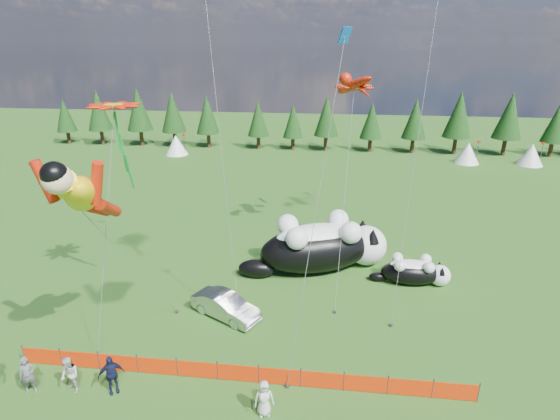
% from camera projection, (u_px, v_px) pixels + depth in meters
% --- Properties ---
extents(ground, '(160.00, 160.00, 0.00)m').
position_uv_depth(ground, '(250.00, 341.00, 23.75)').
color(ground, '#12380A').
rests_on(ground, ground).
extents(safety_fence, '(22.06, 0.06, 1.10)m').
position_uv_depth(safety_fence, '(238.00, 373.00, 20.79)').
color(safety_fence, '#262626').
rests_on(safety_fence, ground).
extents(tree_line, '(90.00, 4.00, 8.00)m').
position_uv_depth(tree_line, '(305.00, 123.00, 63.95)').
color(tree_line, black).
rests_on(tree_line, ground).
extents(festival_tents, '(50.00, 3.20, 2.80)m').
position_uv_depth(festival_tents, '(383.00, 151.00, 59.06)').
color(festival_tents, white).
rests_on(festival_tents, ground).
extents(cat_large, '(10.45, 6.45, 3.92)m').
position_uv_depth(cat_large, '(323.00, 245.00, 30.69)').
color(cat_large, black).
rests_on(cat_large, ground).
extents(cat_small, '(5.33, 1.91, 1.93)m').
position_uv_depth(cat_small, '(415.00, 271.00, 29.13)').
color(cat_small, black).
rests_on(cat_small, ground).
extents(car, '(4.53, 3.36, 1.43)m').
position_uv_depth(car, '(226.00, 306.00, 25.67)').
color(car, '#BAB9BF').
rests_on(car, ground).
extents(spectator_a, '(0.84, 0.74, 1.95)m').
position_uv_depth(spectator_a, '(28.00, 375.00, 19.99)').
color(spectator_a, '#58595D').
rests_on(spectator_a, ground).
extents(spectator_b, '(1.05, 0.92, 1.86)m').
position_uv_depth(spectator_b, '(70.00, 375.00, 20.03)').
color(spectator_b, beige).
rests_on(spectator_b, ground).
extents(spectator_c, '(1.30, 1.12, 1.98)m').
position_uv_depth(spectator_c, '(111.00, 375.00, 20.00)').
color(spectator_c, '#131734').
rests_on(spectator_c, ground).
extents(spectator_e, '(0.98, 0.78, 1.75)m').
position_uv_depth(spectator_e, '(264.00, 398.00, 18.83)').
color(spectator_e, beige).
rests_on(spectator_e, ground).
extents(superhero_kite, '(6.13, 8.12, 11.99)m').
position_uv_depth(superhero_kite, '(81.00, 194.00, 18.55)').
color(superhero_kite, yellow).
rests_on(superhero_kite, ground).
extents(gecko_kite, '(5.53, 13.70, 16.04)m').
position_uv_depth(gecko_kite, '(354.00, 85.00, 31.35)').
color(gecko_kite, red).
rests_on(gecko_kite, ground).
extents(flower_kite, '(3.40, 7.22, 13.14)m').
position_uv_depth(flower_kite, '(114.00, 109.00, 22.89)').
color(flower_kite, red).
rests_on(flower_kite, ground).
extents(diamond_kite_a, '(2.87, 5.43, 18.84)m').
position_uv_depth(diamond_kite_a, '(206.00, 7.00, 23.26)').
color(diamond_kite_a, '#0C52B4').
rests_on(diamond_kite_a, ground).
extents(diamond_kite_c, '(2.41, 2.71, 16.14)m').
position_uv_depth(diamond_kite_c, '(340.00, 65.00, 17.15)').
color(diamond_kite_c, '#0C52B4').
rests_on(diamond_kite_c, ground).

